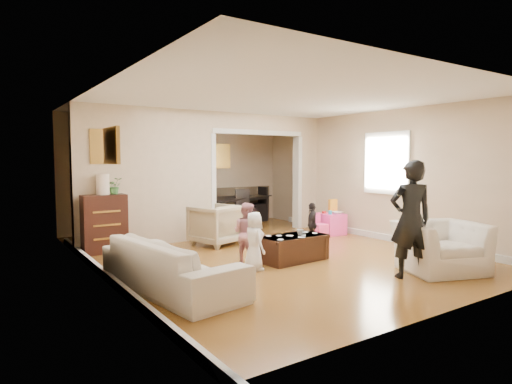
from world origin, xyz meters
TOP-DOWN VIEW (x-y plane):
  - floor at (0.00, 0.00)m, footprint 7.00×7.00m
  - partition_left at (-1.38, 1.80)m, footprint 2.75×0.18m
  - partition_right at (2.48, 1.80)m, footprint 0.55×0.18m
  - partition_header at (1.10, 1.80)m, footprint 2.22×0.18m
  - window_pane at (2.73, -0.40)m, footprint 0.03×0.95m
  - framed_art_partition at (-2.20, 1.70)m, footprint 0.45×0.03m
  - framed_art_sofa_wall at (-2.71, -0.60)m, footprint 0.03×0.55m
  - framed_art_alcove at (1.10, 3.44)m, footprint 0.45×0.03m
  - sofa at (-2.15, -1.13)m, footprint 1.17×2.29m
  - armchair_back at (-0.34, 1.06)m, footprint 1.02×1.04m
  - armchair_front at (1.44, -2.46)m, footprint 1.36×1.28m
  - dresser at (-2.28, 1.57)m, footprint 0.74×0.42m
  - table_lamp at (-2.28, 1.57)m, footprint 0.22×0.22m
  - potted_plant at (-2.08, 1.57)m, footprint 0.26×0.22m
  - coffee_table at (0.08, -0.76)m, footprint 1.13×0.63m
  - coffee_cup at (0.18, -0.81)m, footprint 0.11×0.11m
  - play_table at (2.29, 0.67)m, footprint 0.51×0.51m
  - cereal_box at (2.41, 0.77)m, footprint 0.21×0.09m
  - cyan_cup at (2.19, 0.62)m, footprint 0.08×0.08m
  - toy_block at (2.17, 0.79)m, footprint 0.09×0.08m
  - play_bowl at (2.34, 0.55)m, footprint 0.25×0.25m
  - dining_table at (1.32, 3.26)m, footprint 2.14×1.53m
  - adult_person at (0.78, -2.43)m, footprint 0.70×0.61m
  - child_kneel_a at (-0.77, -0.91)m, footprint 0.31×0.45m
  - child_kneel_b at (-0.62, -0.46)m, footprint 0.52×0.57m
  - child_toddler at (1.13, -0.01)m, footprint 0.48×0.48m
  - craft_papers at (0.09, -0.76)m, footprint 0.94×0.51m

SIDE VIEW (x-z plane):
  - floor at x=0.00m, z-range 0.00..0.00m
  - coffee_table at x=0.08m, z-range 0.00..0.41m
  - play_table at x=2.29m, z-range 0.00..0.45m
  - sofa at x=-2.15m, z-range 0.00..0.64m
  - dining_table at x=1.32m, z-range 0.00..0.68m
  - armchair_front at x=1.44m, z-range 0.00..0.71m
  - armchair_back at x=-0.34m, z-range 0.00..0.77m
  - child_toddler at x=1.13m, z-range 0.00..0.81m
  - craft_papers at x=0.09m, z-range 0.41..0.41m
  - child_kneel_a at x=-0.77m, z-range 0.00..0.86m
  - coffee_cup at x=0.18m, z-range 0.41..0.50m
  - toy_block at x=2.17m, z-range 0.45..0.50m
  - child_kneel_b at x=-0.62m, z-range 0.00..0.95m
  - play_bowl at x=2.34m, z-range 0.45..0.51m
  - cyan_cup at x=2.19m, z-range 0.45..0.53m
  - dresser at x=-2.28m, z-range 0.00..1.01m
  - cereal_box at x=2.41m, z-range 0.45..0.75m
  - adult_person at x=0.78m, z-range 0.00..1.62m
  - potted_plant at x=-2.08m, z-range 1.01..1.30m
  - table_lamp at x=-2.28m, z-range 1.01..1.37m
  - partition_left at x=-1.38m, z-range 0.00..2.60m
  - partition_right at x=2.48m, z-range 0.00..2.60m
  - window_pane at x=2.73m, z-range 1.00..2.10m
  - framed_art_alcove at x=1.10m, z-range 1.42..1.98m
  - framed_art_sofa_wall at x=-2.71m, z-range 1.60..2.00m
  - framed_art_partition at x=-2.20m, z-range 1.58..2.12m
  - partition_header at x=1.10m, z-range 2.25..2.60m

